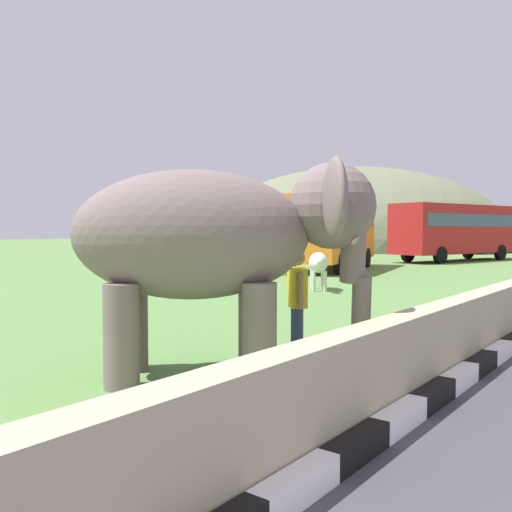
# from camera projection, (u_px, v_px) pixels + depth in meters

# --- Properties ---
(barrier_parapet) EXTENTS (28.00, 0.36, 1.00)m
(barrier_parapet) POSITION_uv_depth(u_px,v_px,m) (331.00, 394.00, 4.82)
(barrier_parapet) COLOR tan
(barrier_parapet) RESTS_ON ground_plane
(elephant) EXTENTS (3.79, 3.87, 2.85)m
(elephant) POSITION_uv_depth(u_px,v_px,m) (220.00, 238.00, 7.19)
(elephant) COLOR slate
(elephant) RESTS_ON ground_plane
(person_handler) EXTENTS (0.52, 0.51, 1.66)m
(person_handler) POSITION_uv_depth(u_px,v_px,m) (297.00, 300.00, 8.00)
(person_handler) COLOR navy
(person_handler) RESTS_ON ground_plane
(bus_orange) EXTENTS (8.63, 4.44, 3.50)m
(bus_orange) POSITION_uv_depth(u_px,v_px,m) (331.00, 227.00, 26.61)
(bus_orange) COLOR orange
(bus_orange) RESTS_ON ground_plane
(bus_red) EXTENTS (10.33, 5.12, 3.50)m
(bus_red) POSITION_uv_depth(u_px,v_px,m) (456.00, 228.00, 34.32)
(bus_red) COLOR #B21E1E
(bus_red) RESTS_ON ground_plane
(bus_white) EXTENTS (9.09, 4.28, 3.50)m
(bus_white) POSITION_uv_depth(u_px,v_px,m) (485.00, 228.00, 46.55)
(bus_white) COLOR silver
(bus_white) RESTS_ON ground_plane
(cow_near) EXTENTS (1.78, 1.45, 1.23)m
(cow_near) POSITION_uv_depth(u_px,v_px,m) (318.00, 263.00, 17.63)
(cow_near) COLOR beige
(cow_near) RESTS_ON ground_plane
(hill_east) EXTENTS (41.64, 33.31, 17.99)m
(hill_east) POSITION_uv_depth(u_px,v_px,m) (359.00, 247.00, 63.23)
(hill_east) COLOR #6A7152
(hill_east) RESTS_ON ground_plane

